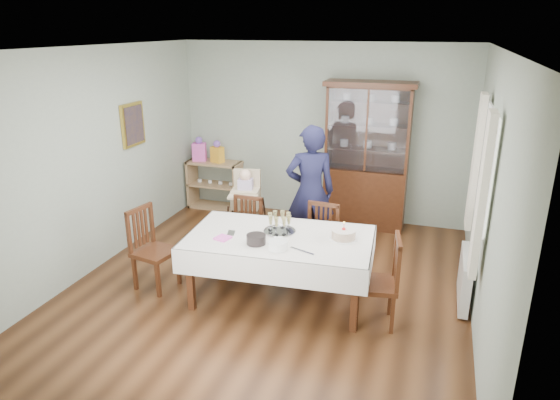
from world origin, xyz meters
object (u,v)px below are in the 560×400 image
at_px(woman, 310,192).
at_px(gift_bag_pink, 199,150).
at_px(sideboard, 215,185).
at_px(birthday_cake, 344,235).
at_px(china_cabinet, 367,154).
at_px(gift_bag_orange, 217,153).
at_px(dining_table, 280,267).
at_px(chair_far_left, 244,247).
at_px(chair_far_right, 318,257).
at_px(chair_end_left, 155,264).
at_px(high_chair, 246,217).
at_px(chair_end_right, 376,298).
at_px(champagne_tray, 279,226).

relative_size(woman, gift_bag_pink, 4.38).
distance_m(sideboard, birthday_cake, 3.57).
distance_m(china_cabinet, gift_bag_orange, 2.43).
distance_m(woman, gift_bag_orange, 2.28).
relative_size(birthday_cake, gift_bag_pink, 0.74).
relative_size(dining_table, gift_bag_pink, 5.17).
xyz_separation_m(dining_table, chair_far_left, (-0.68, 0.62, -0.12)).
bearing_deg(chair_far_right, chair_far_left, -176.17).
bearing_deg(dining_table, chair_end_left, -173.01).
xyz_separation_m(woman, birthday_cake, (0.65, -1.10, -0.07)).
xyz_separation_m(chair_end_left, high_chair, (0.59, 1.40, 0.15)).
height_order(chair_end_right, woman, woman).
height_order(china_cabinet, chair_end_left, china_cabinet).
relative_size(chair_far_right, champagne_tray, 2.55).
distance_m(dining_table, chair_far_left, 0.93).
bearing_deg(gift_bag_pink, woman, -29.71).
relative_size(chair_far_left, chair_end_right, 0.93).
relative_size(chair_end_right, gift_bag_pink, 2.38).
bearing_deg(chair_far_left, dining_table, -41.42).
bearing_deg(chair_far_right, gift_bag_pink, 147.30).
bearing_deg(woman, gift_bag_orange, -56.24).
relative_size(champagne_tray, gift_bag_pink, 0.89).
bearing_deg(chair_far_left, high_chair, 109.65).
height_order(china_cabinet, chair_far_right, china_cabinet).
height_order(dining_table, chair_end_right, chair_end_right).
xyz_separation_m(dining_table, woman, (0.02, 1.23, 0.49)).
height_order(high_chair, champagne_tray, high_chair).
height_order(woman, birthday_cake, woman).
bearing_deg(champagne_tray, woman, 87.19).
distance_m(sideboard, champagne_tray, 3.11).
height_order(chair_end_right, birthday_cake, birthday_cake).
xyz_separation_m(chair_far_right, gift_bag_pink, (-2.49, 1.88, 0.71)).
bearing_deg(birthday_cake, chair_end_left, -171.72).
relative_size(chair_end_left, gift_bag_orange, 2.64).
height_order(dining_table, chair_far_left, chair_far_left).
xyz_separation_m(gift_bag_pink, gift_bag_orange, (0.32, 0.00, -0.02)).
bearing_deg(birthday_cake, sideboard, 137.73).
xyz_separation_m(chair_end_right, birthday_cake, (-0.42, 0.29, 0.53)).
bearing_deg(sideboard, china_cabinet, -0.49).
relative_size(sideboard, champagne_tray, 2.51).
relative_size(dining_table, high_chair, 1.88).
distance_m(champagne_tray, gift_bag_orange, 3.02).
bearing_deg(chair_end_right, chair_end_left, -98.96).
xyz_separation_m(dining_table, birthday_cake, (0.67, 0.13, 0.43)).
height_order(dining_table, chair_end_left, chair_end_left).
height_order(chair_far_right, gift_bag_pink, gift_bag_pink).
relative_size(chair_far_right, birthday_cake, 3.07).
height_order(chair_end_right, gift_bag_orange, gift_bag_orange).
bearing_deg(dining_table, chair_end_right, -8.16).
bearing_deg(high_chair, chair_end_left, -124.30).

